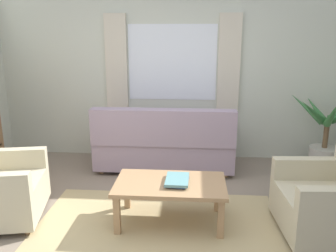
{
  "coord_description": "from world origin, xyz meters",
  "views": [
    {
      "loc": [
        0.33,
        -3.03,
        1.88
      ],
      "look_at": [
        0.05,
        0.7,
        0.88
      ],
      "focal_mm": 37.51,
      "sensor_mm": 36.0,
      "label": 1
    }
  ],
  "objects_px": {
    "couch": "(165,144)",
    "potted_plant": "(326,138)",
    "armchair_right": "(332,200)",
    "coffee_table": "(170,188)",
    "book_stack_on_table": "(177,180)"
  },
  "relations": [
    {
      "from": "couch",
      "to": "armchair_right",
      "type": "bearing_deg",
      "value": 137.98
    },
    {
      "from": "book_stack_on_table",
      "to": "potted_plant",
      "type": "bearing_deg",
      "value": 38.81
    },
    {
      "from": "armchair_right",
      "to": "coffee_table",
      "type": "relative_size",
      "value": 0.81
    },
    {
      "from": "armchair_right",
      "to": "coffee_table",
      "type": "xyz_separation_m",
      "value": [
        -1.53,
        0.1,
        0.03
      ]
    },
    {
      "from": "armchair_right",
      "to": "book_stack_on_table",
      "type": "xyz_separation_m",
      "value": [
        -1.46,
        0.1,
        0.11
      ]
    },
    {
      "from": "armchair_right",
      "to": "coffee_table",
      "type": "distance_m",
      "value": 1.53
    },
    {
      "from": "armchair_right",
      "to": "potted_plant",
      "type": "bearing_deg",
      "value": 159.36
    },
    {
      "from": "book_stack_on_table",
      "to": "potted_plant",
      "type": "height_order",
      "value": "potted_plant"
    },
    {
      "from": "coffee_table",
      "to": "book_stack_on_table",
      "type": "distance_m",
      "value": 0.11
    },
    {
      "from": "armchair_right",
      "to": "book_stack_on_table",
      "type": "distance_m",
      "value": 1.47
    },
    {
      "from": "couch",
      "to": "book_stack_on_table",
      "type": "bearing_deg",
      "value": 99.73
    },
    {
      "from": "coffee_table",
      "to": "potted_plant",
      "type": "distance_m",
      "value": 2.6
    },
    {
      "from": "couch",
      "to": "potted_plant",
      "type": "bearing_deg",
      "value": -176.18
    },
    {
      "from": "potted_plant",
      "to": "coffee_table",
      "type": "bearing_deg",
      "value": -142.17
    },
    {
      "from": "couch",
      "to": "coffee_table",
      "type": "relative_size",
      "value": 1.73
    }
  ]
}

